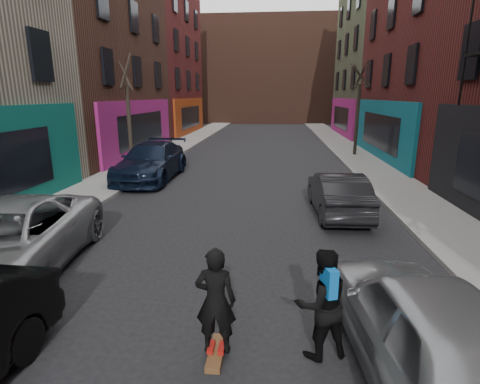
% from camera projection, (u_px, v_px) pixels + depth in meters
% --- Properties ---
extents(sidewalk_left, '(2.50, 84.00, 0.13)m').
position_uv_depth(sidewalk_left, '(186.00, 142.00, 30.92)').
color(sidewalk_left, gray).
rests_on(sidewalk_left, ground).
extents(sidewalk_right, '(2.50, 84.00, 0.13)m').
position_uv_depth(sidewalk_right, '(340.00, 144.00, 29.78)').
color(sidewalk_right, gray).
rests_on(sidewalk_right, ground).
extents(building_far, '(40.00, 10.00, 14.00)m').
position_uv_depth(building_far, '(269.00, 72.00, 53.66)').
color(building_far, '#47281E').
rests_on(building_far, ground).
extents(tree_left_far, '(2.00, 2.00, 6.50)m').
position_uv_depth(tree_left_far, '(128.00, 104.00, 18.52)').
color(tree_left_far, black).
rests_on(tree_left_far, sidewalk_left).
extents(tree_right_far, '(2.00, 2.00, 6.80)m').
position_uv_depth(tree_right_far, '(359.00, 100.00, 23.13)').
color(tree_right_far, black).
rests_on(tree_right_far, sidewalk_right).
extents(parked_left_far, '(3.32, 5.99, 1.59)m').
position_uv_depth(parked_left_far, '(3.00, 242.00, 7.95)').
color(parked_left_far, '#92969A').
rests_on(parked_left_far, ground).
extents(parked_left_end, '(2.36, 5.77, 1.67)m').
position_uv_depth(parked_left_end, '(151.00, 161.00, 17.36)').
color(parked_left_end, black).
rests_on(parked_left_end, ground).
extents(parked_right_far, '(2.24, 4.80, 1.59)m').
position_uv_depth(parked_right_far, '(427.00, 330.00, 4.97)').
color(parked_right_far, '#909498').
rests_on(parked_right_far, ground).
extents(parked_right_end, '(1.64, 4.28, 1.39)m').
position_uv_depth(parked_right_end, '(338.00, 193.00, 12.26)').
color(parked_right_end, black).
rests_on(parked_right_end, ground).
extents(skateboard, '(0.22, 0.80, 0.10)m').
position_uv_depth(skateboard, '(217.00, 353.00, 5.65)').
color(skateboard, brown).
rests_on(skateboard, ground).
extents(skateboarder, '(0.60, 0.40, 1.65)m').
position_uv_depth(skateboarder, '(216.00, 301.00, 5.43)').
color(skateboarder, black).
rests_on(skateboarder, skateboard).
extents(pedestrian, '(1.00, 0.89, 1.71)m').
position_uv_depth(pedestrian, '(321.00, 303.00, 5.48)').
color(pedestrian, black).
rests_on(pedestrian, ground).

